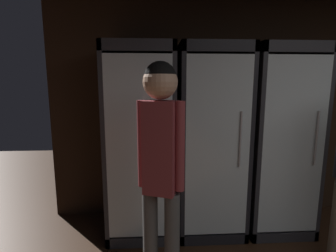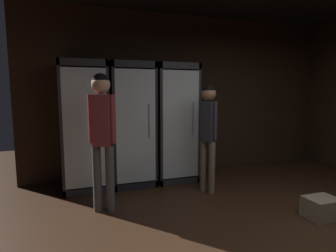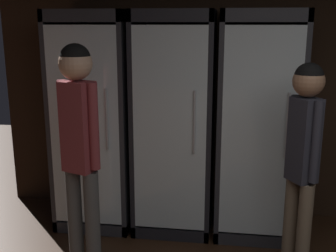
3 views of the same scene
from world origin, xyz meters
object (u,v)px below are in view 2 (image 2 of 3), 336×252
Objects in this scene: cooler_left at (131,126)px; wine_crate_floor at (321,208)px; cooler_center at (173,124)px; shopper_far at (208,126)px; shopper_near at (102,126)px; cooler_far_left at (85,128)px.

wine_crate_floor is at bearing -46.76° from cooler_left.
shopper_far is at bearing -71.97° from cooler_center.
cooler_left reaches higher than shopper_far.
cooler_center is 2.41m from wine_crate_floor.
shopper_near is (-0.53, -0.96, 0.12)m from cooler_left.
shopper_near reaches higher than wine_crate_floor.
cooler_left is at bearing 140.80° from shopper_far.
shopper_near is 2.75m from wine_crate_floor.
cooler_center is 1.14× the size of shopper_near.
cooler_left is 5.21× the size of wine_crate_floor.
cooler_center is (1.41, 0.00, -0.00)m from cooler_far_left.
cooler_center is 0.83m from shopper_far.
cooler_far_left is 1.85m from shopper_far.
cooler_left is 2.81m from wine_crate_floor.
cooler_left is at bearing 133.24° from wine_crate_floor.
shopper_near is (0.17, -0.96, 0.12)m from cooler_far_left.
cooler_center is at bearing 120.11° from wine_crate_floor.
cooler_far_left and cooler_center have the same top height.
cooler_left and cooler_center have the same top height.
cooler_left is 1.22× the size of shopper_far.
cooler_center is (0.71, 0.00, -0.00)m from cooler_left.
cooler_far_left reaches higher than wine_crate_floor.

